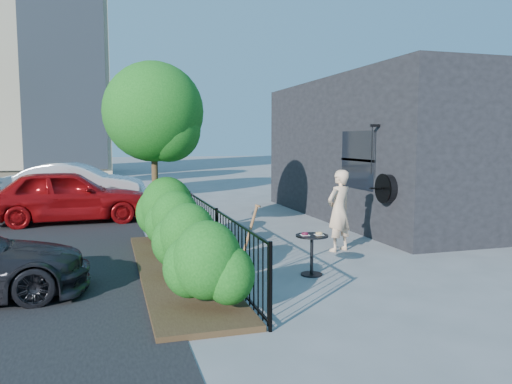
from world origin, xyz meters
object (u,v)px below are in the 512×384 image
object	(u,v)px
shovel	(245,248)
car_red	(67,196)
cafe_table	(312,247)
patio_tree	(157,118)
car_silver	(77,185)
woman	(339,211)

from	to	relation	value
shovel	car_red	distance (m)	7.79
cafe_table	car_red	size ratio (longest dim) A/B	0.17
patio_tree	car_silver	world-z (taller)	patio_tree
car_red	cafe_table	bearing A→B (deg)	-150.27
woman	patio_tree	bearing A→B (deg)	-52.82
woman	shovel	bearing A→B (deg)	12.18
patio_tree	cafe_table	bearing A→B (deg)	-58.52
patio_tree	woman	size ratio (longest dim) A/B	2.34
cafe_table	shovel	size ratio (longest dim) A/B	0.57
cafe_table	woman	size ratio (longest dim) A/B	0.44
cafe_table	woman	bearing A→B (deg)	51.15
shovel	car_red	size ratio (longest dim) A/B	0.30
cafe_table	woman	distance (m)	2.05
woman	car_silver	world-z (taller)	woman
woman	car_red	world-z (taller)	woman
car_silver	patio_tree	bearing A→B (deg)	-155.10
car_red	woman	bearing A→B (deg)	-136.10
shovel	patio_tree	bearing A→B (deg)	104.74
cafe_table	car_silver	size ratio (longest dim) A/B	0.16
patio_tree	shovel	xyz separation A→B (m)	(0.98, -3.73, -2.19)
woman	shovel	size ratio (longest dim) A/B	1.29
patio_tree	shovel	distance (m)	4.44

